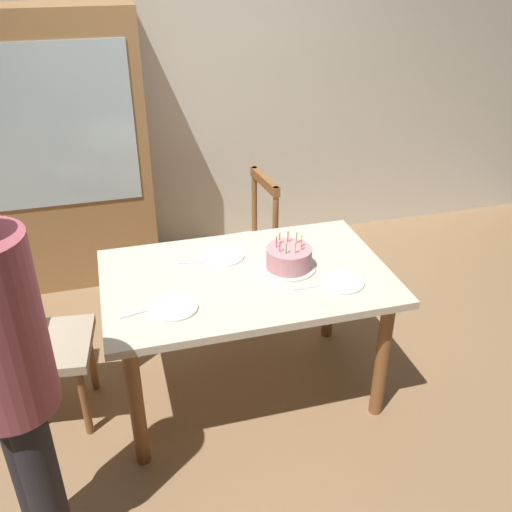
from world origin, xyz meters
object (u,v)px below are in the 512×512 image
plate_far_side (224,256)px  person_celebrant (7,373)px  dining_table (247,291)px  chair_spindle_back (240,251)px  plate_near_celebrant (174,308)px  plate_near_guest (342,282)px  china_cabinet (66,154)px  birthday_cake (289,258)px  chair_upholstered (25,335)px

plate_far_side → person_celebrant: size_ratio=0.13×
dining_table → chair_spindle_back: size_ratio=1.52×
plate_near_celebrant → chair_spindle_back: 1.17m
plate_near_guest → chair_spindle_back: bearing=105.6°
person_celebrant → china_cabinet: 2.27m
plate_near_celebrant → china_cabinet: 1.84m
dining_table → person_celebrant: person_celebrant is taller
dining_table → china_cabinet: china_cabinet is taller
chair_spindle_back → china_cabinet: bearing=143.0°
birthday_cake → plate_far_side: birthday_cake is taller
dining_table → birthday_cake: (0.22, 0.00, 0.16)m
plate_near_celebrant → person_celebrant: 0.83m
china_cabinet → dining_table: bearing=-60.8°
dining_table → chair_spindle_back: 0.82m
plate_near_celebrant → plate_near_guest: same height
dining_table → plate_near_celebrant: 0.46m
plate_near_guest → china_cabinet: 2.20m
plate_near_guest → person_celebrant: size_ratio=0.13×
dining_table → person_celebrant: size_ratio=0.87×
plate_near_celebrant → chair_spindle_back: size_ratio=0.23×
plate_far_side → plate_near_guest: 0.65m
chair_spindle_back → person_celebrant: 1.97m
person_celebrant → china_cabinet: size_ratio=0.87×
dining_table → plate_near_celebrant: size_ratio=6.58×
birthday_cake → plate_near_celebrant: birthday_cake is taller
plate_near_celebrant → china_cabinet: bearing=105.0°
chair_upholstered → china_cabinet: 1.54m
plate_far_side → plate_near_guest: same height
chair_upholstered → person_celebrant: bearing=-84.6°
dining_table → chair_upholstered: size_ratio=1.52×
plate_near_guest → chair_upholstered: bearing=168.9°
dining_table → plate_near_guest: size_ratio=6.58×
chair_spindle_back → chair_upholstered: same height
chair_upholstered → china_cabinet: china_cabinet is taller
plate_near_celebrant → birthday_cake: bearing=18.6°
dining_table → plate_far_side: size_ratio=6.58×
birthday_cake → plate_far_side: size_ratio=1.27×
plate_far_side → chair_spindle_back: 0.69m
chair_spindle_back → china_cabinet: size_ratio=0.50×
plate_near_guest → chair_spindle_back: (-0.28, 0.99, -0.31)m
dining_table → plate_near_celebrant: plate_near_celebrant is taller
dining_table → birthday_cake: bearing=0.9°
plate_near_celebrant → person_celebrant: size_ratio=0.13×
birthday_cake → person_celebrant: bearing=-150.5°
dining_table → china_cabinet: (-0.87, 1.56, 0.29)m
chair_spindle_back → chair_upholstered: bearing=-151.7°
chair_upholstered → plate_near_guest: bearing=-11.1°
plate_far_side → china_cabinet: size_ratio=0.12×
dining_table → person_celebrant: bearing=-145.6°
dining_table → chair_upholstered: bearing=175.0°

